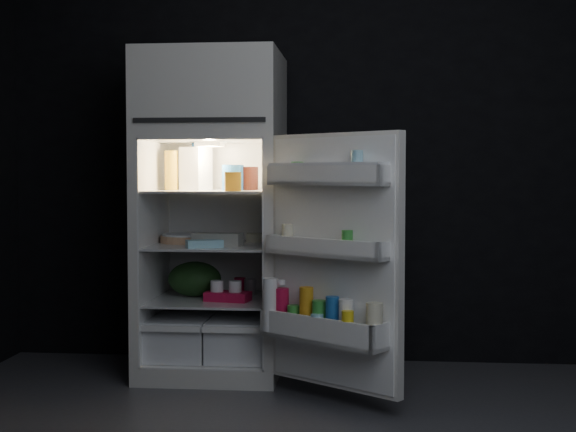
# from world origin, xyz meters

# --- Properties ---
(wall_back) EXTENTS (4.00, 0.00, 2.70)m
(wall_back) POSITION_xyz_m (0.00, 1.70, 1.35)
(wall_back) COLOR black
(wall_back) RESTS_ON ground
(wall_front) EXTENTS (4.00, 0.00, 2.70)m
(wall_front) POSITION_xyz_m (0.00, -1.70, 1.35)
(wall_front) COLOR black
(wall_front) RESTS_ON ground
(refrigerator) EXTENTS (0.76, 0.71, 1.78)m
(refrigerator) POSITION_xyz_m (-0.70, 1.32, 0.96)
(refrigerator) COLOR silver
(refrigerator) RESTS_ON ground
(fridge_door) EXTENTS (0.69, 0.58, 1.22)m
(fridge_door) POSITION_xyz_m (-0.02, 0.72, 0.68)
(fridge_door) COLOR silver
(fridge_door) RESTS_ON ground
(milk_jug) EXTENTS (0.18, 0.18, 0.24)m
(milk_jug) POSITION_xyz_m (-0.81, 1.36, 1.15)
(milk_jug) COLOR white
(milk_jug) RESTS_ON refrigerator
(mayo_jar) EXTENTS (0.15, 0.15, 0.14)m
(mayo_jar) POSITION_xyz_m (-0.58, 1.31, 1.10)
(mayo_jar) COLOR #1D57A0
(mayo_jar) RESTS_ON refrigerator
(jam_jar) EXTENTS (0.14, 0.14, 0.13)m
(jam_jar) POSITION_xyz_m (-0.50, 1.34, 1.09)
(jam_jar) COLOR black
(jam_jar) RESTS_ON refrigerator
(amber_bottle) EXTENTS (0.10, 0.10, 0.22)m
(amber_bottle) POSITION_xyz_m (-0.94, 1.34, 1.14)
(amber_bottle) COLOR gold
(amber_bottle) RESTS_ON refrigerator
(small_carton) EXTENTS (0.10, 0.08, 0.10)m
(small_carton) POSITION_xyz_m (-0.55, 1.07, 1.08)
(small_carton) COLOR orange
(small_carton) RESTS_ON refrigerator
(egg_carton) EXTENTS (0.28, 0.14, 0.07)m
(egg_carton) POSITION_xyz_m (-0.65, 1.18, 0.76)
(egg_carton) COLOR gray
(egg_carton) RESTS_ON refrigerator
(pie) EXTENTS (0.36, 0.36, 0.04)m
(pie) POSITION_xyz_m (-0.85, 1.39, 0.75)
(pie) COLOR tan
(pie) RESTS_ON refrigerator
(flat_package) EXTENTS (0.21, 0.16, 0.04)m
(flat_package) POSITION_xyz_m (-0.70, 1.09, 0.75)
(flat_package) COLOR #86BECF
(flat_package) RESTS_ON refrigerator
(wrapped_pkg) EXTENTS (0.12, 0.10, 0.05)m
(wrapped_pkg) POSITION_xyz_m (-0.47, 1.45, 0.75)
(wrapped_pkg) COLOR beige
(wrapped_pkg) RESTS_ON refrigerator
(produce_bag) EXTENTS (0.38, 0.35, 0.20)m
(produce_bag) POSITION_xyz_m (-0.81, 1.34, 0.52)
(produce_bag) COLOR #193815
(produce_bag) RESTS_ON refrigerator
(yogurt_tray) EXTENTS (0.26, 0.17, 0.05)m
(yogurt_tray) POSITION_xyz_m (-0.60, 1.19, 0.45)
(yogurt_tray) COLOR #BA0F38
(yogurt_tray) RESTS_ON refrigerator
(small_can_red) EXTENTS (0.08, 0.08, 0.09)m
(small_can_red) POSITION_xyz_m (-0.58, 1.48, 0.47)
(small_can_red) COLOR #BA0F38
(small_can_red) RESTS_ON refrigerator
(small_can_silver) EXTENTS (0.09, 0.09, 0.09)m
(small_can_silver) POSITION_xyz_m (-0.51, 1.42, 0.47)
(small_can_silver) COLOR silver
(small_can_silver) RESTS_ON refrigerator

